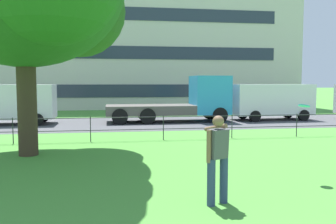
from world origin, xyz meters
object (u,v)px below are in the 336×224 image
(panel_van_far_right, at_px, (9,102))
(flatbed_truck_right, at_px, (186,101))
(apartment_building_background, at_px, (108,38))
(frisbee, at_px, (304,106))
(person_thrower, at_px, (217,157))
(panel_van_far_left, at_px, (271,100))

(panel_van_far_right, bearing_deg, flatbed_truck_right, 0.31)
(flatbed_truck_right, relative_size, apartment_building_background, 0.21)
(frisbee, xyz_separation_m, panel_van_far_right, (-10.34, 13.02, -0.52))
(panel_van_far_right, bearing_deg, apartment_building_background, 70.52)
(person_thrower, xyz_separation_m, frisbee, (2.59, 1.47, 0.86))
(panel_van_far_right, relative_size, apartment_building_background, 0.14)
(frisbee, distance_m, flatbed_truck_right, 13.09)
(frisbee, relative_size, apartment_building_background, 0.01)
(person_thrower, height_order, frisbee, frisbee)
(flatbed_truck_right, height_order, panel_van_far_left, flatbed_truck_right)
(flatbed_truck_right, xyz_separation_m, apartment_building_background, (-4.73, 15.18, 5.52))
(frisbee, distance_m, apartment_building_background, 29.11)
(panel_van_far_left, height_order, apartment_building_background, apartment_building_background)
(flatbed_truck_right, height_order, apartment_building_background, apartment_building_background)
(panel_van_far_left, bearing_deg, panel_van_far_right, -179.43)
(apartment_building_background, bearing_deg, person_thrower, -85.46)
(flatbed_truck_right, bearing_deg, frisbee, -89.03)
(person_thrower, distance_m, frisbee, 3.10)
(person_thrower, bearing_deg, panel_van_far_left, 61.71)
(panel_van_far_left, xyz_separation_m, apartment_building_background, (-10.24, 15.08, 5.47))
(panel_van_far_left, relative_size, apartment_building_background, 0.14)
(person_thrower, relative_size, panel_van_far_right, 0.34)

